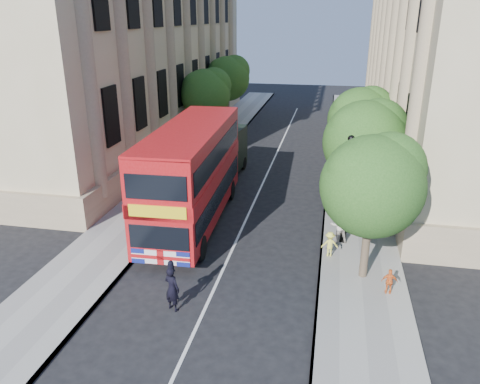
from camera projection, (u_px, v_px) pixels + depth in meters
The scene contains 17 objects.
ground at pixel (208, 303), 17.62m from camera, with size 120.00×120.00×0.00m, color black.
pavement_right at pixel (356, 211), 25.70m from camera, with size 3.50×80.00×0.12m, color gray.
pavement_left at pixel (158, 196), 27.82m from camera, with size 3.50×80.00×0.12m, color gray.
building_right at pixel (475, 32), 33.88m from camera, with size 12.00×38.00×18.00m, color tan.
building_left at pixel (120, 30), 38.97m from camera, with size 12.00×38.00×18.00m, color tan.
tree_right_near at pixel (374, 181), 17.82m from camera, with size 4.00×4.00×6.08m.
tree_right_mid at pixel (366, 138), 23.24m from camera, with size 4.20×4.20×6.37m.
tree_right_far at pixel (361, 116), 28.79m from camera, with size 4.00×4.00×6.15m.
tree_left_far at pixel (206, 91), 37.34m from camera, with size 4.00×4.00×6.30m.
tree_left_back at pixel (228, 76), 44.57m from camera, with size 4.20×4.20×6.65m.
lamp_post at pixel (346, 194), 21.31m from camera, with size 0.32×0.32×5.16m.
double_decker_bus at pixel (192, 172), 23.48m from camera, with size 3.28×10.93×5.00m.
box_van at pixel (222, 155), 30.95m from camera, with size 2.55×5.48×3.05m.
police_constable at pixel (172, 289), 16.96m from camera, with size 0.64×0.42×1.75m, color black.
woman_pedestrian at pixel (339, 225), 21.78m from camera, with size 0.87×0.68×1.80m, color beige.
child_a at pixel (390, 282), 17.84m from camera, with size 0.61×0.25×1.04m, color orange.
child_b at pixel (330, 244), 20.64m from camera, with size 0.74×0.43×1.15m, color #E9E44F.
Camera 1 is at (4.15, -14.45, 10.18)m, focal length 35.00 mm.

